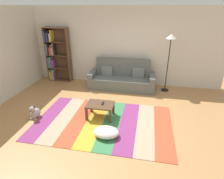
% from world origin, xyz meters
% --- Properties ---
extents(ground_plane, '(14.00, 14.00, 0.00)m').
position_xyz_m(ground_plane, '(0.00, 0.00, 0.00)').
color(ground_plane, '#B27F4C').
extents(back_wall, '(6.80, 0.10, 2.70)m').
position_xyz_m(back_wall, '(0.00, 2.55, 1.35)').
color(back_wall, silver).
rests_on(back_wall, ground_plane).
extents(left_wall, '(0.10, 5.50, 2.70)m').
position_xyz_m(left_wall, '(-3.40, 0.75, 1.35)').
color(left_wall, beige).
rests_on(left_wall, ground_plane).
extents(rug, '(3.36, 2.17, 0.01)m').
position_xyz_m(rug, '(-0.15, -0.25, 0.01)').
color(rug, '#843370').
rests_on(rug, ground_plane).
extents(couch, '(2.26, 0.80, 1.00)m').
position_xyz_m(couch, '(-0.02, 2.02, 0.34)').
color(couch, '#59605B').
rests_on(couch, ground_plane).
extents(bookshelf, '(0.90, 0.28, 1.99)m').
position_xyz_m(bookshelf, '(-2.61, 2.31, 1.02)').
color(bookshelf, brown).
rests_on(bookshelf, ground_plane).
extents(coffee_table, '(0.69, 0.50, 0.37)m').
position_xyz_m(coffee_table, '(-0.28, -0.02, 0.31)').
color(coffee_table, '#513826').
rests_on(coffee_table, rug).
extents(pouf, '(0.57, 0.42, 0.21)m').
position_xyz_m(pouf, '(0.04, -0.78, 0.11)').
color(pouf, white).
rests_on(pouf, rug).
extents(dog, '(0.22, 0.35, 0.40)m').
position_xyz_m(dog, '(-1.93, -0.39, 0.16)').
color(dog, '#9E998E').
rests_on(dog, ground_plane).
extents(standing_lamp, '(0.32, 0.32, 1.89)m').
position_xyz_m(standing_lamp, '(1.48, 2.07, 1.58)').
color(standing_lamp, black).
rests_on(standing_lamp, ground_plane).
extents(tv_remote, '(0.05, 0.15, 0.02)m').
position_xyz_m(tv_remote, '(-0.22, 0.01, 0.39)').
color(tv_remote, black).
rests_on(tv_remote, coffee_table).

